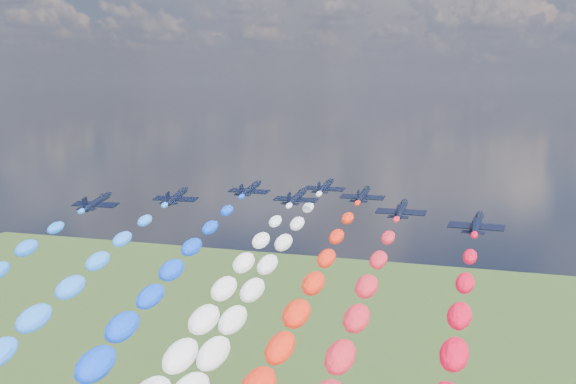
% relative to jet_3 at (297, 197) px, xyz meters
% --- Properties ---
extents(jet_0, '(9.65, 12.82, 4.66)m').
position_rel_jet_3_xyz_m(jet_0, '(-34.91, -17.68, 0.00)').
color(jet_0, black).
extents(jet_1, '(9.79, 12.93, 4.66)m').
position_rel_jet_3_xyz_m(jet_1, '(-23.34, -6.84, 0.00)').
color(jet_1, black).
extents(jet_2, '(9.79, 12.92, 4.66)m').
position_rel_jet_3_xyz_m(jet_2, '(-12.91, 7.38, 0.00)').
color(jet_2, black).
extents(trail_2, '(5.57, 109.81, 38.19)m').
position_rel_jet_3_xyz_m(trail_2, '(-12.91, -49.79, -17.17)').
color(trail_2, blue).
extents(jet_3, '(9.62, 12.80, 4.66)m').
position_rel_jet_3_xyz_m(jet_3, '(0.00, 0.00, 0.00)').
color(jet_3, black).
extents(jet_4, '(9.59, 12.78, 4.66)m').
position_rel_jet_3_xyz_m(jet_4, '(1.56, 15.97, 0.00)').
color(jet_4, black).
extents(trail_4, '(5.57, 109.81, 38.19)m').
position_rel_jet_3_xyz_m(trail_4, '(1.56, -41.20, -17.17)').
color(trail_4, white).
extents(jet_5, '(9.15, 12.46, 4.66)m').
position_rel_jet_3_xyz_m(jet_5, '(12.01, 7.02, 0.00)').
color(jet_5, black).
extents(jet_6, '(9.17, 12.48, 4.66)m').
position_rel_jet_3_xyz_m(jet_6, '(22.23, -7.41, 0.00)').
color(jet_6, black).
extents(jet_7, '(9.78, 12.91, 4.66)m').
position_rel_jet_3_xyz_m(jet_7, '(36.07, -16.60, 0.00)').
color(jet_7, black).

